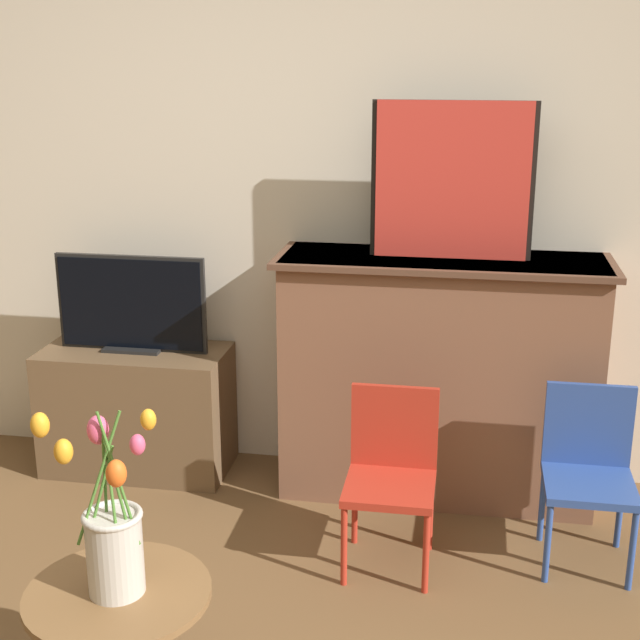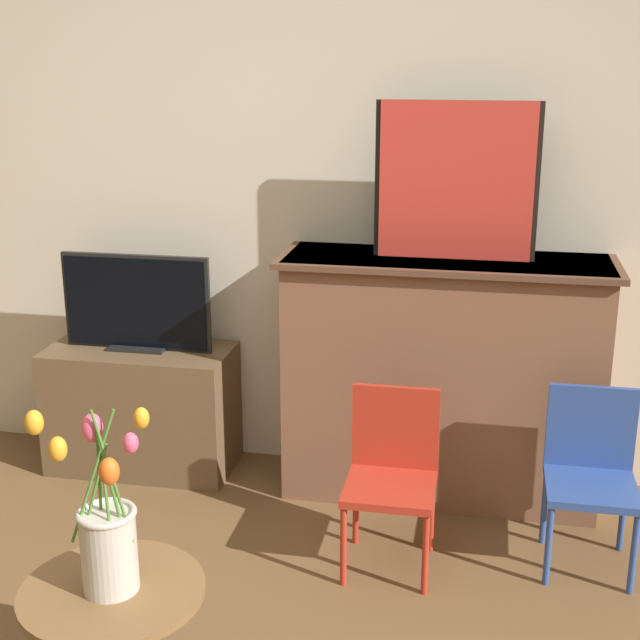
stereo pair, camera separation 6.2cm
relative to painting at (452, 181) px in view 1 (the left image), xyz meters
The scene contains 8 objects.
wall_back 0.62m from the painting, 157.60° to the left, with size 8.00×0.06×2.70m.
fireplace_mantel 0.83m from the painting, 165.61° to the right, with size 1.38×0.46×1.05m.
painting is the anchor object (origin of this frame).
tv_stand 1.75m from the painting, behind, with size 0.83×0.40×0.57m.
tv_monitor 1.50m from the painting, behind, with size 0.68×0.12×0.43m.
chair_red 1.16m from the painting, 105.42° to the right, with size 0.33×0.33×0.67m.
chair_blue 1.22m from the painting, 39.09° to the right, with size 0.33×0.33×0.67m.
vase_tulips 1.98m from the painting, 115.81° to the right, with size 0.30×0.19×0.54m.
Camera 1 is at (0.65, -1.71, 1.87)m, focal length 50.00 mm.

